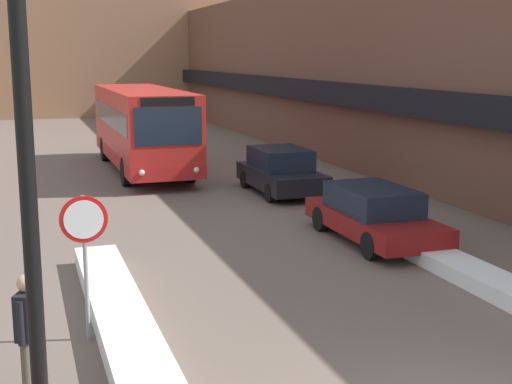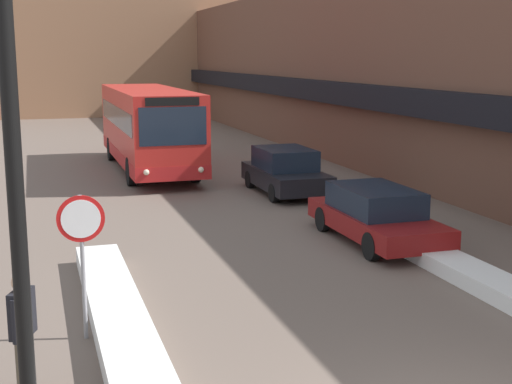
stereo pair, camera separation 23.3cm
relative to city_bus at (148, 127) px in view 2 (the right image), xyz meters
The scene contains 9 objects.
building_row_right 10.85m from the city_bus, 12.63° to the left, with size 5.50×60.00×7.85m.
building_backdrop_far 30.38m from the city_bus, 89.22° to the left, with size 26.00×8.00×14.98m.
snow_bank_left 18.19m from the city_bus, 100.16° to the right, with size 0.90×10.39×0.38m.
city_bus is the anchor object (origin of this frame).
parked_car_front 13.43m from the city_bus, 74.38° to the right, with size 1.87×4.60×1.36m.
parked_car_middle 7.27m from the city_bus, 59.96° to the right, with size 1.91×4.24×1.52m.
stop_sign 17.51m from the city_bus, 102.39° to the right, with size 0.76×0.08×2.40m.
street_lamp 22.13m from the city_bus, 101.27° to the right, with size 1.46×0.36×6.39m.
pedestrian 19.46m from the city_bus, 103.93° to the right, with size 0.37×0.53×1.73m.
Camera 2 is at (-4.80, -6.80, 4.57)m, focal length 50.00 mm.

